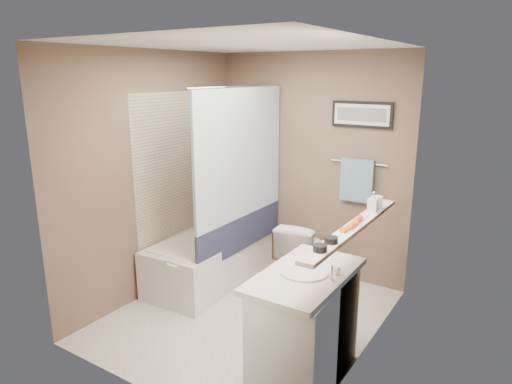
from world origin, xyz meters
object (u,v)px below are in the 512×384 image
Objects in this scene: candle_bowl_near at (320,248)px; hair_brush_front at (349,226)px; toilet at (303,252)px; vanity at (305,330)px; candle_bowl_far at (331,240)px; glass_jar at (377,202)px; bathtub at (211,258)px; hair_brush_back at (356,221)px; soap_bottle at (373,202)px.

hair_brush_front is at bearing 90.00° from candle_bowl_near.
vanity is (0.72, -1.40, 0.05)m from toilet.
hair_brush_front reaches higher than vanity.
glass_jar is (0.00, 0.92, 0.03)m from candle_bowl_far.
hair_brush_back is (1.79, -0.54, 0.89)m from bathtub.
candle_bowl_far reaches higher than bathtub.
glass_jar is at bearing 144.89° from toilet.
candle_bowl_near is at bearing -90.00° from soap_bottle.
candle_bowl_near is 0.62m from hair_brush_back.
toilet is at bearing 129.10° from hair_brush_front.
hair_brush_front reaches higher than candle_bowl_far.
candle_bowl_near is (0.19, -0.21, 0.73)m from vanity.
bathtub is at bearing 151.12° from candle_bowl_far.
soap_bottle is at bearing 90.00° from hair_brush_front.
hair_brush_back is 0.37m from soap_bottle.
soap_bottle reaches higher than bathtub.
candle_bowl_near is at bearing -90.00° from hair_brush_front.
bathtub is 2.12× the size of toilet.
hair_brush_front reaches higher than toilet.
candle_bowl_near is 0.49m from hair_brush_front.
soap_bottle is (0.00, 0.37, 0.06)m from hair_brush_back.
bathtub is 16.67× the size of candle_bowl_near.
bathtub is at bearing 146.29° from vanity.
candle_bowl_far reaches higher than toilet.
soap_bottle reaches higher than vanity.
toilet is at bearing 145.52° from soap_bottle.
toilet is 3.22× the size of hair_brush_back.
vanity reaches higher than bathtub.
bathtub is 2.10m from hair_brush_front.
candle_bowl_near is (1.79, -1.15, 0.89)m from bathtub.
glass_jar is at bearing 90.00° from candle_bowl_far.
vanity is (1.60, -0.94, 0.15)m from bathtub.
candle_bowl_far is at bearing -15.80° from vanity.
candle_bowl_far is 0.41× the size of hair_brush_front.
vanity is at bearing 111.78° from toilet.
glass_jar is at bearing 90.00° from hair_brush_back.
glass_jar reaches higher than bathtub.
candle_bowl_near is 0.41× the size of hair_brush_back.
candle_bowl_near is 0.41× the size of hair_brush_front.
candle_bowl_far is 0.32m from hair_brush_front.
hair_brush_front is at bearing -90.00° from soap_bottle.
soap_bottle is at bearing 90.00° from candle_bowl_far.
candle_bowl_near is at bearing 113.90° from toilet.
hair_brush_back is at bearing -90.00° from glass_jar.
candle_bowl_far is at bearing -90.00° from soap_bottle.
hair_brush_back is (0.19, 0.41, 0.74)m from vanity.
hair_brush_back is 1.36× the size of soap_bottle.
candle_bowl_far is (0.00, 0.17, 0.00)m from candle_bowl_near.
soap_bottle reaches higher than glass_jar.
hair_brush_back is (0.00, 0.62, 0.00)m from candle_bowl_near.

